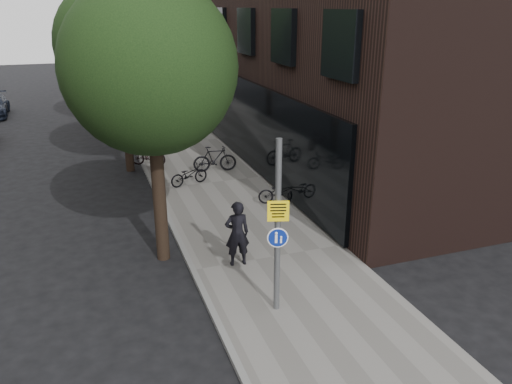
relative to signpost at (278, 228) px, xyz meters
name	(u,v)px	position (x,y,z in m)	size (l,w,h in m)	color
ground	(316,330)	(0.57, -0.93, -2.17)	(120.00, 120.00, 0.00)	black
sidewalk	(212,184)	(0.82, 9.07, -2.11)	(4.50, 60.00, 0.12)	slate
curb_edge	(155,190)	(-1.43, 9.07, -2.11)	(0.15, 60.00, 0.13)	slate
street_tree_near	(152,75)	(-1.96, 3.71, 2.93)	(4.40, 4.40, 7.50)	black
street_tree_mid	(121,48)	(-1.96, 12.21, 2.94)	(5.00, 5.00, 7.80)	black
street_tree_far	(106,36)	(-1.96, 21.21, 2.94)	(5.00, 5.00, 7.80)	black
signpost	(278,228)	(0.00, 0.00, 0.00)	(0.46, 0.16, 4.07)	#595B5E
pedestrian	(237,233)	(-0.21, 2.33, -1.14)	(0.67, 0.44, 1.83)	black
parked_bike_facade_near	(280,192)	(2.57, 6.10, -1.64)	(0.55, 1.58, 0.83)	black
parked_bike_facade_far	(215,159)	(1.32, 10.39, -1.51)	(0.51, 1.82, 1.09)	black
parked_bike_curb_near	(189,175)	(-0.08, 9.08, -1.64)	(0.55, 1.59, 0.83)	black
parked_bike_curb_far	(148,155)	(-1.23, 12.18, -1.58)	(0.45, 1.58, 0.95)	black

